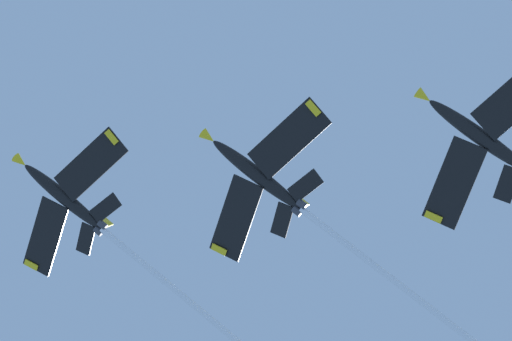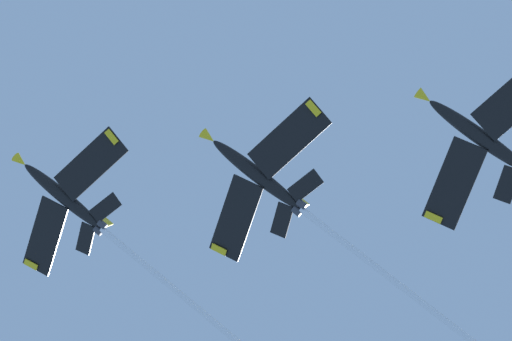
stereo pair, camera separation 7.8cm
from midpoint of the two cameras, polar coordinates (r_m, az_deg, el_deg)
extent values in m
ellipsoid|color=black|center=(122.03, -10.46, -1.39)|extent=(7.36, 10.73, 5.96)
cone|color=yellow|center=(124.29, -12.70, 0.51)|extent=(2.03, 2.28, 1.73)
ellipsoid|color=black|center=(123.22, -11.03, -0.75)|extent=(2.37, 3.02, 1.93)
cube|color=black|center=(119.62, -8.99, 0.33)|extent=(8.75, 8.77, 1.60)
cube|color=yellow|center=(118.16, -7.88, 1.82)|extent=(1.70, 1.70, 0.82)
cube|color=black|center=(123.97, -11.40, -3.53)|extent=(9.60, 5.90, 1.60)
cube|color=yellow|center=(125.87, -12.16, -5.02)|extent=(1.17, 1.83, 0.82)
cube|color=black|center=(119.64, -8.20, -2.02)|extent=(3.65, 3.85, 0.85)
cube|color=black|center=(121.53, -9.27, -3.67)|extent=(3.90, 2.49, 0.85)
cube|color=yellow|center=(121.84, -8.50, -2.68)|extent=(1.87, 2.92, 3.52)
cylinder|color=#38383D|center=(120.08, -8.37, -2.93)|extent=(1.32, 1.47, 1.13)
cylinder|color=#38383D|center=(120.45, -8.58, -3.26)|extent=(1.32, 1.47, 1.13)
cylinder|color=white|center=(117.53, -3.96, -6.88)|extent=(12.50, 19.99, 10.33)
ellipsoid|color=black|center=(110.59, 0.02, -0.22)|extent=(7.13, 10.73, 6.25)
cone|color=yellow|center=(112.25, -2.63, 1.82)|extent=(2.02, 2.29, 1.76)
ellipsoid|color=black|center=(111.63, -0.71, 0.46)|extent=(2.33, 3.03, 1.99)
cube|color=black|center=(108.83, 1.80, 1.74)|extent=(8.80, 8.67, 1.68)
cube|color=yellow|center=(107.89, 3.11, 3.40)|extent=(1.68, 1.70, 0.86)
cube|color=black|center=(112.06, -1.11, -2.62)|extent=(9.58, 5.71, 1.68)
cube|color=yellow|center=(113.59, -2.06, -4.31)|extent=(1.14, 1.81, 0.86)
cube|color=black|center=(108.93, 2.68, -0.84)|extent=(3.67, 3.82, 0.90)
cube|color=black|center=(110.33, 1.40, -2.71)|extent=(3.88, 2.42, 0.90)
cube|color=yellow|center=(110.96, 2.19, -1.61)|extent=(1.83, 2.99, 3.55)
cylinder|color=#38383D|center=(109.24, 2.47, -1.85)|extent=(1.31, 1.48, 1.14)
cylinder|color=#38383D|center=(109.52, 2.22, -2.22)|extent=(1.31, 1.48, 1.14)
cylinder|color=white|center=(108.02, 7.33, -5.85)|extent=(11.48, 19.12, 10.48)
ellipsoid|color=black|center=(105.76, 12.01, 1.84)|extent=(7.16, 10.82, 5.98)
cone|color=yellow|center=(106.30, 9.09, 3.96)|extent=(2.01, 2.28, 1.73)
ellipsoid|color=black|center=(106.48, 11.14, 2.53)|extent=(2.33, 3.04, 1.93)
cube|color=black|center=(106.60, 10.71, -0.71)|extent=(9.58, 5.73, 1.60)
cube|color=yellow|center=(107.63, 9.60, -2.52)|extent=(1.14, 1.83, 0.82)
cube|color=black|center=(106.02, 13.48, -0.75)|extent=(3.88, 2.43, 0.86)
camera|label=1|loc=(0.04, 89.98, -0.05)|focal=73.60mm
camera|label=2|loc=(0.04, -90.02, 0.05)|focal=73.60mm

